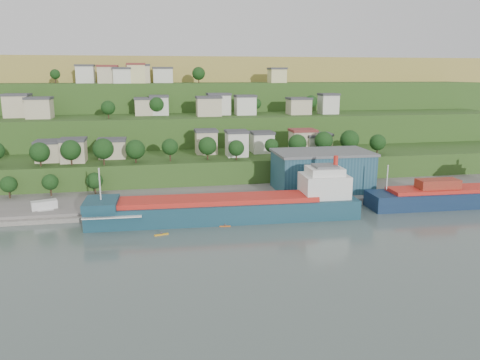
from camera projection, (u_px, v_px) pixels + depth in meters
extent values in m
plane|color=#4A5A53|center=(221.00, 229.00, 120.51)|extent=(500.00, 500.00, 0.00)
cube|color=slate|center=(269.00, 198.00, 151.03)|extent=(220.00, 26.00, 4.00)
cube|color=slate|center=(16.00, 217.00, 131.38)|extent=(40.00, 18.00, 2.40)
cube|color=#284719|center=(198.00, 182.00, 174.13)|extent=(260.00, 32.00, 20.00)
cube|color=#284719|center=(191.00, 166.00, 202.85)|extent=(280.00, 32.00, 44.00)
cube|color=#284719|center=(186.00, 155.00, 231.58)|extent=(300.00, 32.00, 70.00)
cube|color=olive|center=(177.00, 136.00, 302.43)|extent=(360.00, 120.00, 96.00)
cube|color=#C5B795|center=(50.00, 152.00, 159.21)|extent=(8.80, 8.24, 6.36)
cube|color=#3F3F44|center=(49.00, 141.00, 158.41)|extent=(9.40, 8.84, 0.90)
cube|color=#C5B795|center=(74.00, 151.00, 157.95)|extent=(7.95, 8.21, 7.17)
cube|color=#3F3F44|center=(73.00, 140.00, 157.05)|extent=(8.55, 8.81, 0.90)
cube|color=#C5B795|center=(112.00, 149.00, 165.35)|extent=(9.23, 7.54, 6.12)
cube|color=#3F3F44|center=(112.00, 140.00, 164.57)|extent=(9.83, 8.14, 0.90)
cube|color=#C5B795|center=(206.00, 143.00, 174.83)|extent=(7.70, 7.64, 8.13)
cube|color=#3F3F44|center=(206.00, 131.00, 173.83)|extent=(8.30, 8.24, 0.90)
cube|color=silver|center=(237.00, 144.00, 169.28)|extent=(7.40, 7.70, 8.48)
cube|color=#3F3F44|center=(237.00, 132.00, 168.25)|extent=(8.00, 8.30, 0.90)
cube|color=silver|center=(262.00, 143.00, 177.14)|extent=(7.88, 8.02, 7.12)
cube|color=#3F3F44|center=(262.00, 133.00, 176.25)|extent=(8.48, 8.62, 0.90)
cube|color=#C5B795|center=(302.00, 142.00, 176.32)|extent=(8.89, 7.69, 8.09)
cube|color=maroon|center=(303.00, 130.00, 175.32)|extent=(9.49, 8.29, 0.90)
cube|color=silver|center=(315.00, 144.00, 176.82)|extent=(7.15, 8.36, 6.22)
cube|color=#3F3F44|center=(315.00, 135.00, 176.03)|extent=(7.75, 8.96, 0.90)
cube|color=beige|center=(318.00, 143.00, 180.19)|extent=(8.93, 7.10, 6.14)
cube|color=#3F3F44|center=(319.00, 134.00, 179.41)|extent=(9.53, 7.70, 0.90)
cube|color=#C5B795|center=(18.00, 107.00, 188.86)|extent=(9.55, 8.81, 8.58)
cube|color=#3F3F44|center=(16.00, 95.00, 187.81)|extent=(10.15, 9.41, 0.90)
cube|color=#C5B795|center=(40.00, 109.00, 184.45)|extent=(9.26, 8.81, 7.49)
cube|color=#3F3F44|center=(39.00, 98.00, 183.52)|extent=(9.86, 9.41, 0.90)
cube|color=#C5B795|center=(144.00, 107.00, 198.62)|extent=(7.26, 8.35, 6.61)
cube|color=#3F3F44|center=(143.00, 98.00, 197.79)|extent=(7.86, 8.95, 0.90)
cube|color=silver|center=(159.00, 106.00, 200.14)|extent=(7.63, 8.92, 7.47)
cube|color=#3F3F44|center=(159.00, 96.00, 199.22)|extent=(8.23, 9.52, 0.90)
cube|color=#C5B795|center=(209.00, 107.00, 194.68)|extent=(9.94, 7.48, 7.31)
cube|color=#3F3F44|center=(208.00, 97.00, 193.77)|extent=(10.54, 8.08, 0.90)
cube|color=silver|center=(219.00, 105.00, 200.91)|extent=(9.35, 8.57, 8.29)
cube|color=#3F3F44|center=(219.00, 94.00, 199.90)|extent=(9.95, 9.17, 0.90)
cube|color=silver|center=(245.00, 106.00, 200.44)|extent=(8.36, 7.08, 7.55)
cube|color=#3F3F44|center=(245.00, 96.00, 199.50)|extent=(8.96, 7.68, 0.90)
cube|color=#C5B795|center=(299.00, 107.00, 203.21)|extent=(9.28, 8.36, 6.41)
cube|color=#3F3F44|center=(299.00, 98.00, 202.41)|extent=(9.88, 8.96, 0.90)
cube|color=silver|center=(328.00, 105.00, 205.53)|extent=(7.48, 7.22, 8.02)
cube|color=#3F3F44|center=(329.00, 94.00, 204.54)|extent=(8.08, 7.82, 0.90)
cube|color=silver|center=(86.00, 75.00, 217.23)|extent=(7.94, 8.29, 7.58)
cube|color=#3F3F44|center=(85.00, 65.00, 216.29)|extent=(8.54, 8.89, 0.90)
cube|color=#C5B795|center=(108.00, 75.00, 213.33)|extent=(8.74, 7.90, 7.27)
cube|color=maroon|center=(107.00, 66.00, 212.42)|extent=(9.34, 8.50, 0.90)
cube|color=silver|center=(122.00, 76.00, 212.78)|extent=(7.71, 8.29, 6.27)
cube|color=#3F3F44|center=(122.00, 68.00, 211.99)|extent=(8.31, 8.89, 0.90)
cube|color=#C5B795|center=(135.00, 75.00, 219.27)|extent=(7.16, 7.84, 7.45)
cube|color=maroon|center=(135.00, 66.00, 218.34)|extent=(7.76, 8.44, 0.90)
cube|color=beige|center=(136.00, 74.00, 214.84)|extent=(7.96, 8.53, 8.15)
cube|color=maroon|center=(136.00, 64.00, 213.84)|extent=(8.56, 9.13, 0.90)
cube|color=#C5B795|center=(141.00, 75.00, 218.09)|extent=(8.01, 8.21, 7.76)
cube|color=#3F3F44|center=(141.00, 65.00, 217.13)|extent=(8.61, 8.81, 0.90)
cube|color=silver|center=(163.00, 76.00, 225.40)|extent=(9.12, 8.50, 6.56)
cube|color=#3F3F44|center=(163.00, 68.00, 224.58)|extent=(9.72, 9.10, 0.90)
cube|color=beige|center=(277.00, 76.00, 227.15)|extent=(7.64, 8.04, 6.33)
cube|color=#3F3F44|center=(277.00, 68.00, 226.35)|extent=(8.24, 8.64, 0.90)
cylinder|color=#382619|center=(41.00, 162.00, 151.06)|extent=(0.50, 0.50, 2.84)
sphere|color=black|center=(40.00, 152.00, 150.36)|extent=(6.33, 6.33, 6.33)
cylinder|color=#382619|center=(72.00, 160.00, 152.82)|extent=(0.50, 0.50, 3.19)
sphere|color=black|center=(71.00, 150.00, 152.07)|extent=(6.55, 6.55, 6.55)
cylinder|color=#382619|center=(104.00, 160.00, 152.81)|extent=(0.50, 0.50, 3.52)
sphere|color=black|center=(103.00, 149.00, 152.00)|extent=(6.80, 6.80, 6.80)
cylinder|color=#382619|center=(136.00, 159.00, 156.90)|extent=(0.50, 0.50, 2.74)
sphere|color=black|center=(135.00, 149.00, 156.20)|extent=(6.51, 6.51, 6.51)
cylinder|color=#382619|center=(170.00, 156.00, 159.67)|extent=(0.50, 0.50, 3.42)
sphere|color=black|center=(170.00, 147.00, 158.95)|extent=(5.60, 5.60, 5.60)
cylinder|color=#382619|center=(208.00, 155.00, 162.37)|extent=(0.50, 0.50, 3.10)
sphere|color=black|center=(207.00, 146.00, 161.64)|extent=(6.36, 6.36, 6.36)
cylinder|color=#382619|center=(236.00, 156.00, 161.70)|extent=(0.50, 0.50, 2.70)
sphere|color=black|center=(236.00, 148.00, 161.06)|extent=(5.54, 5.54, 5.54)
cylinder|color=#382619|center=(271.00, 154.00, 163.83)|extent=(0.50, 0.50, 3.49)
sphere|color=black|center=(271.00, 145.00, 163.15)|extent=(4.83, 4.83, 4.83)
cylinder|color=#382619|center=(297.00, 153.00, 167.48)|extent=(0.50, 0.50, 3.12)
sphere|color=black|center=(297.00, 143.00, 166.73)|extent=(6.60, 6.60, 6.60)
cylinder|color=#382619|center=(323.00, 151.00, 169.45)|extent=(0.50, 0.50, 3.80)
sphere|color=black|center=(324.00, 141.00, 168.62)|extent=(6.65, 6.65, 6.65)
cylinder|color=#382619|center=(349.00, 150.00, 171.57)|extent=(0.50, 0.50, 3.81)
sphere|color=black|center=(350.00, 140.00, 170.73)|extent=(6.98, 6.98, 6.98)
cylinder|color=#382619|center=(377.00, 150.00, 173.43)|extent=(0.50, 0.50, 2.85)
sphere|color=black|center=(378.00, 142.00, 172.75)|extent=(5.94, 5.94, 5.94)
cylinder|color=#382619|center=(47.00, 113.00, 193.96)|extent=(0.50, 0.50, 3.06)
sphere|color=black|center=(46.00, 106.00, 193.33)|extent=(4.69, 4.69, 4.69)
cylinder|color=#382619|center=(157.00, 112.00, 196.76)|extent=(0.50, 0.50, 3.00)
sphere|color=black|center=(156.00, 104.00, 196.05)|extent=(6.29, 6.29, 6.29)
cylinder|color=#382619|center=(109.00, 115.00, 184.07)|extent=(0.50, 0.50, 2.74)
sphere|color=black|center=(108.00, 108.00, 183.44)|extent=(5.52, 5.52, 5.52)
cylinder|color=#382619|center=(56.00, 80.00, 209.44)|extent=(0.50, 0.50, 2.86)
sphere|color=black|center=(55.00, 74.00, 208.86)|extent=(4.44, 4.44, 4.44)
cylinder|color=#382619|center=(199.00, 80.00, 222.47)|extent=(0.50, 0.50, 2.73)
sphere|color=black|center=(199.00, 73.00, 221.79)|extent=(6.13, 6.13, 6.13)
cylinder|color=#382619|center=(256.00, 110.00, 204.96)|extent=(0.50, 0.50, 3.18)
sphere|color=black|center=(256.00, 104.00, 204.32)|extent=(4.69, 4.69, 4.69)
cylinder|color=#382619|center=(44.00, 114.00, 184.22)|extent=(0.50, 0.50, 3.88)
sphere|color=black|center=(43.00, 104.00, 183.44)|extent=(5.77, 5.77, 5.77)
cylinder|color=#382619|center=(311.00, 110.00, 203.22)|extent=(0.50, 0.50, 3.96)
sphere|color=black|center=(311.00, 102.00, 202.45)|extent=(5.47, 5.47, 5.47)
cube|color=#123745|center=(225.00, 214.00, 128.25)|extent=(73.96, 14.53, 7.36)
cube|color=red|center=(217.00, 199.00, 126.91)|extent=(54.98, 11.66, 1.26)
cube|color=#123745|center=(101.00, 204.00, 121.16)|extent=(8.87, 11.89, 2.10)
cube|color=silver|center=(324.00, 185.00, 132.00)|extent=(13.02, 11.01, 6.30)
cube|color=silver|center=(325.00, 171.00, 131.07)|extent=(9.79, 8.78, 2.10)
cube|color=#595B5E|center=(325.00, 166.00, 130.77)|extent=(6.55, 6.55, 0.63)
cylinder|color=red|center=(336.00, 161.00, 131.07)|extent=(1.31, 1.31, 3.15)
cylinder|color=silver|center=(100.00, 184.00, 120.00)|extent=(0.39, 0.39, 8.41)
cube|color=silver|center=(114.00, 212.00, 122.26)|extent=(15.18, 12.46, 0.26)
cube|color=#0E1C3D|center=(467.00, 201.00, 142.71)|extent=(62.53, 12.75, 6.84)
cube|color=red|center=(462.00, 189.00, 141.45)|extent=(45.89, 10.25, 1.04)
cylinder|color=silver|center=(387.00, 177.00, 135.83)|extent=(0.34, 0.34, 7.25)
cube|color=maroon|center=(438.00, 184.00, 139.50)|extent=(12.62, 5.66, 2.69)
cube|color=#1C4154|center=(322.00, 172.00, 152.54)|extent=(30.31, 18.52, 12.00)
cube|color=#595B5E|center=(323.00, 152.00, 151.13)|extent=(31.33, 19.54, 0.80)
cube|color=silver|center=(44.00, 206.00, 131.68)|extent=(7.35, 4.87, 3.17)
cube|color=silver|center=(46.00, 212.00, 130.38)|extent=(4.38, 2.34, 0.83)
cube|color=#DF5A13|center=(225.00, 226.00, 122.77)|extent=(2.94, 0.99, 0.22)
sphere|color=#3F3F44|center=(225.00, 225.00, 122.69)|extent=(0.51, 0.51, 0.51)
cube|color=gold|center=(161.00, 234.00, 116.26)|extent=(3.61, 1.52, 0.27)
sphere|color=#3F3F44|center=(161.00, 233.00, 116.16)|extent=(0.62, 0.62, 0.62)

